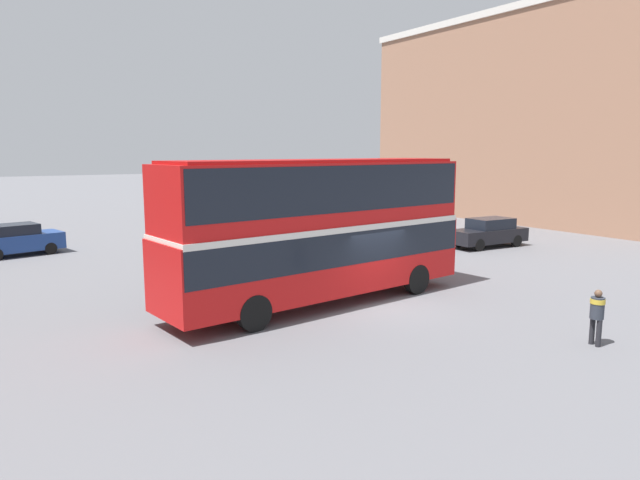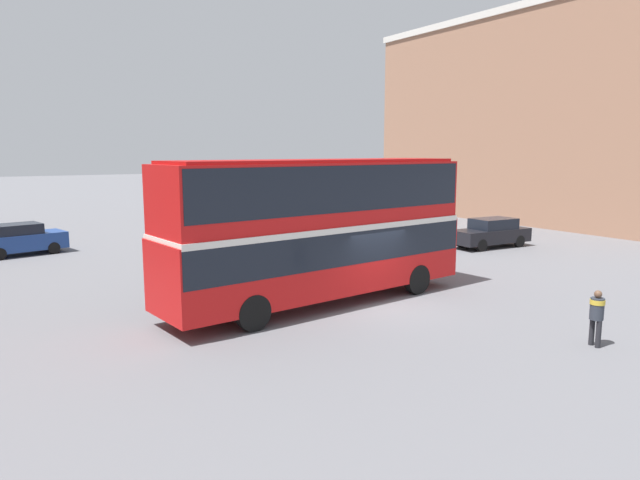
{
  "view_description": "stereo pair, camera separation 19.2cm",
  "coord_description": "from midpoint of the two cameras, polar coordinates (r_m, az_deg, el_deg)",
  "views": [
    {
      "loc": [
        -12.0,
        -14.61,
        5.22
      ],
      "look_at": [
        -1.65,
        1.55,
        2.23
      ],
      "focal_mm": 32.0,
      "sensor_mm": 36.0,
      "label": 1
    },
    {
      "loc": [
        -11.84,
        -14.71,
        5.22
      ],
      "look_at": [
        -1.65,
        1.55,
        2.23
      ],
      "focal_mm": 32.0,
      "sensor_mm": 36.0,
      "label": 2
    }
  ],
  "objects": [
    {
      "name": "parked_car_kerb_far",
      "position": [
        32.62,
        -28.18,
        0.03
      ],
      "size": [
        4.36,
        2.61,
        1.6
      ],
      "rotation": [
        0.0,
        0.0,
        0.21
      ],
      "color": "navy",
      "rests_on": "ground_plane"
    },
    {
      "name": "ground_plane",
      "position": [
        19.6,
        6.27,
        -6.64
      ],
      "size": [
        240.0,
        240.0,
        0.0
      ],
      "primitive_type": "plane",
      "color": "slate"
    },
    {
      "name": "double_decker_bus",
      "position": [
        19.33,
        -0.28,
        1.79
      ],
      "size": [
        11.63,
        3.84,
        4.95
      ],
      "rotation": [
        0.0,
        0.0,
        0.11
      ],
      "color": "red",
      "rests_on": "ground_plane"
    },
    {
      "name": "building_row_right",
      "position": [
        48.23,
        22.52,
        11.12
      ],
      "size": [
        12.19,
        28.67,
        15.32
      ],
      "color": "#9E7056",
      "rests_on": "ground_plane"
    },
    {
      "name": "parked_car_kerb_near",
      "position": [
        32.64,
        16.33,
        0.72
      ],
      "size": [
        4.62,
        1.95,
        1.59
      ],
      "rotation": [
        0.0,
        0.0,
        3.09
      ],
      "color": "black",
      "rests_on": "ground_plane"
    },
    {
      "name": "pedestrian_foreground",
      "position": [
        17.15,
        25.67,
        -6.46
      ],
      "size": [
        0.46,
        0.46,
        1.55
      ],
      "rotation": [
        0.0,
        0.0,
        2.9
      ],
      "color": "#232328",
      "rests_on": "ground_plane"
    }
  ]
}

